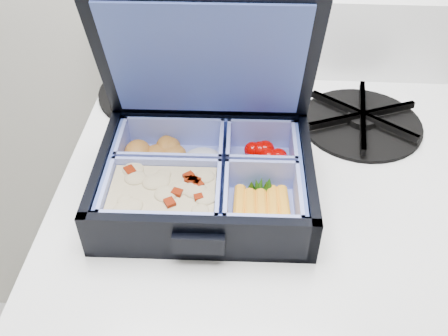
# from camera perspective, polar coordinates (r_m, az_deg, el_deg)

# --- Properties ---
(stove) EXTENTS (0.54, 0.54, 0.81)m
(stove) POSITION_cam_1_polar(r_m,az_deg,el_deg) (0.95, 4.47, -18.63)
(stove) COLOR white
(stove) RESTS_ON floor
(bento_box) EXTENTS (0.25, 0.20, 0.06)m
(bento_box) POSITION_cam_1_polar(r_m,az_deg,el_deg) (0.58, -2.17, -1.21)
(bento_box) COLOR black
(bento_box) RESTS_ON stove
(burner_grate) EXTENTS (0.22, 0.22, 0.02)m
(burner_grate) POSITION_cam_1_polar(r_m,az_deg,el_deg) (0.72, 15.50, 5.54)
(burner_grate) COLOR black
(burner_grate) RESTS_ON stove
(burner_grate_rear) EXTENTS (0.21, 0.21, 0.02)m
(burner_grate_rear) POSITION_cam_1_polar(r_m,az_deg,el_deg) (0.77, -7.21, 9.16)
(burner_grate_rear) COLOR black
(burner_grate_rear) RESTS_ON stove
(fork) EXTENTS (0.09, 0.18, 0.01)m
(fork) POSITION_cam_1_polar(r_m,az_deg,el_deg) (0.71, -0.07, 5.50)
(fork) COLOR #A7A5BD
(fork) RESTS_ON stove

